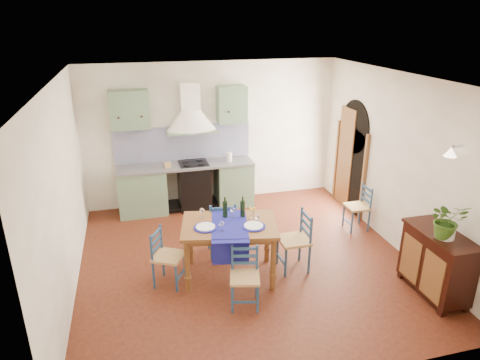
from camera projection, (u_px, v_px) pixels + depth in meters
name	position (u px, v px, depth m)	size (l,w,h in m)	color
floor	(245.00, 260.00, 6.70)	(5.00, 5.00, 0.00)	#3F150D
back_wall	(191.00, 156.00, 8.28)	(5.00, 0.96, 2.80)	white
right_wall	(387.00, 161.00, 7.05)	(0.26, 5.00, 2.80)	white
left_wall	(63.00, 194.00, 5.61)	(0.04, 5.00, 2.80)	white
ceiling	(246.00, 79.00, 5.69)	(5.00, 5.00, 0.01)	white
dining_table	(230.00, 230.00, 6.05)	(1.48, 1.16, 1.16)	brown
chair_near	(245.00, 277.00, 5.56)	(0.46, 0.46, 0.81)	navy
chair_far	(222.00, 227.00, 6.71)	(0.47, 0.47, 0.94)	navy
chair_left	(167.00, 257.00, 5.99)	(0.53, 0.53, 0.84)	navy
chair_right	(296.00, 240.00, 6.34)	(0.43, 0.43, 0.92)	navy
chair_spare	(359.00, 207.00, 7.57)	(0.38, 0.38, 0.81)	navy
sideboard	(436.00, 261.00, 5.73)	(0.50, 1.05, 0.94)	black
potted_plant	(447.00, 220.00, 5.39)	(0.44, 0.38, 0.49)	#32591A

